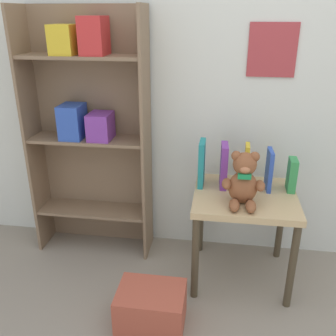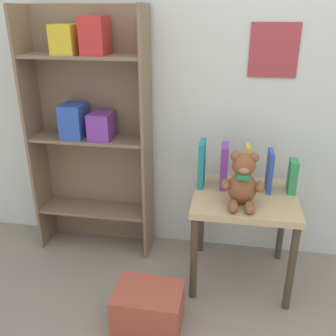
{
  "view_description": "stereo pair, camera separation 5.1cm",
  "coord_description": "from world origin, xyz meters",
  "px_view_note": "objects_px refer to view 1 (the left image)",
  "views": [
    {
      "loc": [
        -0.1,
        -0.78,
        1.46
      ],
      "look_at": [
        -0.38,
        1.15,
        0.65
      ],
      "focal_mm": 40.0,
      "sensor_mm": 36.0,
      "label": 1
    },
    {
      "loc": [
        -0.05,
        -0.77,
        1.46
      ],
      "look_at": [
        -0.38,
        1.15,
        0.65
      ],
      "focal_mm": 40.0,
      "sensor_mm": 36.0,
      "label": 2
    }
  ],
  "objects_px": {
    "book_standing_teal": "(202,163)",
    "book_standing_yellow": "(246,166)",
    "teddy_bear": "(244,181)",
    "display_table": "(244,208)",
    "storage_bin": "(151,308)",
    "book_standing_blue": "(269,170)",
    "book_standing_green": "(292,175)",
    "book_standing_purple": "(224,166)",
    "bookshelf_side": "(89,122)"
  },
  "relations": [
    {
      "from": "book_standing_teal",
      "to": "book_standing_yellow",
      "type": "xyz_separation_m",
      "value": [
        0.25,
        0.02,
        -0.01
      ]
    },
    {
      "from": "teddy_bear",
      "to": "book_standing_teal",
      "type": "height_order",
      "value": "teddy_bear"
    },
    {
      "from": "display_table",
      "to": "teddy_bear",
      "type": "xyz_separation_m",
      "value": [
        -0.02,
        -0.11,
        0.21
      ]
    },
    {
      "from": "display_table",
      "to": "storage_bin",
      "type": "height_order",
      "value": "display_table"
    },
    {
      "from": "book_standing_blue",
      "to": "book_standing_green",
      "type": "height_order",
      "value": "book_standing_blue"
    },
    {
      "from": "book_standing_green",
      "to": "storage_bin",
      "type": "xyz_separation_m",
      "value": [
        -0.7,
        -0.55,
        -0.53
      ]
    },
    {
      "from": "book_standing_yellow",
      "to": "storage_bin",
      "type": "height_order",
      "value": "book_standing_yellow"
    },
    {
      "from": "book_standing_teal",
      "to": "display_table",
      "type": "bearing_deg",
      "value": -19.76
    },
    {
      "from": "book_standing_green",
      "to": "book_standing_yellow",
      "type": "bearing_deg",
      "value": 176.04
    },
    {
      "from": "teddy_bear",
      "to": "book_standing_green",
      "type": "height_order",
      "value": "teddy_bear"
    },
    {
      "from": "teddy_bear",
      "to": "book_standing_purple",
      "type": "bearing_deg",
      "value": 116.81
    },
    {
      "from": "book_standing_teal",
      "to": "storage_bin",
      "type": "height_order",
      "value": "book_standing_teal"
    },
    {
      "from": "book_standing_yellow",
      "to": "book_standing_green",
      "type": "relative_size",
      "value": 1.34
    },
    {
      "from": "display_table",
      "to": "teddy_bear",
      "type": "relative_size",
      "value": 1.96
    },
    {
      "from": "bookshelf_side",
      "to": "book_standing_green",
      "type": "bearing_deg",
      "value": -5.94
    },
    {
      "from": "book_standing_blue",
      "to": "book_standing_green",
      "type": "distance_m",
      "value": 0.13
    },
    {
      "from": "book_standing_yellow",
      "to": "storage_bin",
      "type": "distance_m",
      "value": 0.92
    },
    {
      "from": "display_table",
      "to": "storage_bin",
      "type": "xyz_separation_m",
      "value": [
        -0.45,
        -0.46,
        -0.35
      ]
    },
    {
      "from": "book_standing_teal",
      "to": "book_standing_purple",
      "type": "xyz_separation_m",
      "value": [
        0.12,
        -0.0,
        -0.01
      ]
    },
    {
      "from": "book_standing_green",
      "to": "storage_bin",
      "type": "height_order",
      "value": "book_standing_green"
    },
    {
      "from": "book_standing_green",
      "to": "display_table",
      "type": "bearing_deg",
      "value": -158.75
    },
    {
      "from": "storage_bin",
      "to": "book_standing_green",
      "type": "bearing_deg",
      "value": 38.32
    },
    {
      "from": "book_standing_blue",
      "to": "book_standing_teal",
      "type": "bearing_deg",
      "value": 177.99
    },
    {
      "from": "display_table",
      "to": "storage_bin",
      "type": "distance_m",
      "value": 0.73
    },
    {
      "from": "teddy_bear",
      "to": "bookshelf_side",
      "type": "bearing_deg",
      "value": 160.54
    },
    {
      "from": "bookshelf_side",
      "to": "display_table",
      "type": "height_order",
      "value": "bookshelf_side"
    },
    {
      "from": "bookshelf_side",
      "to": "book_standing_purple",
      "type": "distance_m",
      "value": 0.85
    },
    {
      "from": "storage_bin",
      "to": "display_table",
      "type": "bearing_deg",
      "value": 45.79
    },
    {
      "from": "bookshelf_side",
      "to": "book_standing_blue",
      "type": "distance_m",
      "value": 1.09
    },
    {
      "from": "book_standing_yellow",
      "to": "book_standing_green",
      "type": "height_order",
      "value": "book_standing_yellow"
    },
    {
      "from": "teddy_bear",
      "to": "book_standing_green",
      "type": "xyz_separation_m",
      "value": [
        0.27,
        0.2,
        -0.04
      ]
    },
    {
      "from": "teddy_bear",
      "to": "book_standing_blue",
      "type": "distance_m",
      "value": 0.25
    },
    {
      "from": "display_table",
      "to": "book_standing_purple",
      "type": "distance_m",
      "value": 0.26
    },
    {
      "from": "book_standing_teal",
      "to": "book_standing_yellow",
      "type": "distance_m",
      "value": 0.25
    },
    {
      "from": "book_standing_teal",
      "to": "book_standing_blue",
      "type": "distance_m",
      "value": 0.37
    },
    {
      "from": "book_standing_purple",
      "to": "storage_bin",
      "type": "distance_m",
      "value": 0.85
    },
    {
      "from": "display_table",
      "to": "book_standing_green",
      "type": "distance_m",
      "value": 0.32
    },
    {
      "from": "book_standing_teal",
      "to": "storage_bin",
      "type": "relative_size",
      "value": 0.79
    },
    {
      "from": "book_standing_yellow",
      "to": "book_standing_green",
      "type": "distance_m",
      "value": 0.25
    },
    {
      "from": "book_standing_teal",
      "to": "teddy_bear",
      "type": "bearing_deg",
      "value": -41.08
    },
    {
      "from": "storage_bin",
      "to": "book_standing_purple",
      "type": "bearing_deg",
      "value": 59.69
    },
    {
      "from": "bookshelf_side",
      "to": "storage_bin",
      "type": "height_order",
      "value": "bookshelf_side"
    },
    {
      "from": "teddy_bear",
      "to": "book_standing_green",
      "type": "relative_size",
      "value": 1.53
    },
    {
      "from": "book_standing_green",
      "to": "storage_bin",
      "type": "distance_m",
      "value": 1.03
    },
    {
      "from": "display_table",
      "to": "storage_bin",
      "type": "relative_size",
      "value": 1.68
    },
    {
      "from": "teddy_bear",
      "to": "book_standing_teal",
      "type": "xyz_separation_m",
      "value": [
        -0.23,
        0.2,
        0.0
      ]
    },
    {
      "from": "display_table",
      "to": "book_standing_blue",
      "type": "height_order",
      "value": "book_standing_blue"
    },
    {
      "from": "bookshelf_side",
      "to": "storage_bin",
      "type": "distance_m",
      "value": 1.12
    },
    {
      "from": "book_standing_teal",
      "to": "storage_bin",
      "type": "xyz_separation_m",
      "value": [
        -0.2,
        -0.55,
        -0.57
      ]
    },
    {
      "from": "display_table",
      "to": "teddy_bear",
      "type": "height_order",
      "value": "teddy_bear"
    }
  ]
}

